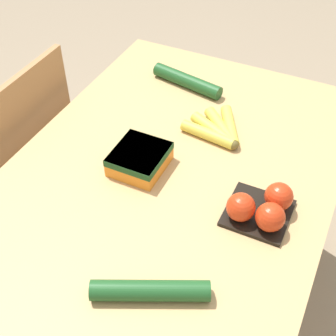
# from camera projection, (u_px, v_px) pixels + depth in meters

# --- Properties ---
(ground_plane) EXTENTS (12.00, 12.00, 0.00)m
(ground_plane) POSITION_uv_depth(u_px,v_px,m) (168.00, 316.00, 1.78)
(ground_plane) COLOR gray
(dining_table) EXTENTS (1.26, 0.86, 0.75)m
(dining_table) POSITION_uv_depth(u_px,v_px,m) (168.00, 202.00, 1.33)
(dining_table) COLOR tan
(dining_table) RESTS_ON ground_plane
(chair) EXTENTS (0.42, 0.40, 0.89)m
(chair) POSITION_uv_depth(u_px,v_px,m) (17.00, 166.00, 1.69)
(chair) COLOR #A87547
(chair) RESTS_ON ground_plane
(banana_bunch) EXTENTS (0.17, 0.18, 0.03)m
(banana_bunch) POSITION_uv_depth(u_px,v_px,m) (219.00, 130.00, 1.38)
(banana_bunch) COLOR brown
(banana_bunch) RESTS_ON dining_table
(tomato_pack) EXTENTS (0.16, 0.16, 0.08)m
(tomato_pack) POSITION_uv_depth(u_px,v_px,m) (262.00, 208.00, 1.13)
(tomato_pack) COLOR black
(tomato_pack) RESTS_ON dining_table
(carrot_bag) EXTENTS (0.15, 0.14, 0.06)m
(carrot_bag) POSITION_uv_depth(u_px,v_px,m) (140.00, 157.00, 1.27)
(carrot_bag) COLOR orange
(carrot_bag) RESTS_ON dining_table
(cucumber_near) EXTENTS (0.09, 0.26, 0.04)m
(cucumber_near) POSITION_uv_depth(u_px,v_px,m) (187.00, 81.00, 1.55)
(cucumber_near) COLOR #1E5123
(cucumber_near) RESTS_ON dining_table
(cucumber_far) EXTENTS (0.15, 0.25, 0.04)m
(cucumber_far) POSITION_uv_depth(u_px,v_px,m) (150.00, 291.00, 0.98)
(cucumber_far) COLOR #1E5123
(cucumber_far) RESTS_ON dining_table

